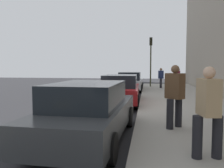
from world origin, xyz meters
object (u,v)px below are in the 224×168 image
at_px(parked_car_silver, 130,82).
at_px(pedestrian_burgundy_coat, 178,77).
at_px(pedestrian_tan_coat, 208,110).
at_px(pedestrian_brown_coat, 175,95).
at_px(pedestrian_navy_coat, 161,77).
at_px(traffic_light_pole, 151,54).
at_px(parked_car_charcoal, 89,111).
at_px(parked_car_red, 121,89).

relative_size(parked_car_silver, pedestrian_burgundy_coat, 2.57).
height_order(parked_car_silver, pedestrian_tan_coat, pedestrian_tan_coat).
distance_m(pedestrian_brown_coat, pedestrian_burgundy_coat, 14.76).
bearing_deg(pedestrian_navy_coat, traffic_light_pole, 34.82).
distance_m(pedestrian_tan_coat, pedestrian_navy_coat, 15.47).
height_order(pedestrian_tan_coat, traffic_light_pole, traffic_light_pole).
distance_m(parked_car_charcoal, pedestrian_tan_coat, 2.92).
xyz_separation_m(parked_car_silver, pedestrian_tan_coat, (-13.70, -2.47, 0.33)).
bearing_deg(parked_car_red, pedestrian_tan_coat, -160.82).
xyz_separation_m(parked_car_red, pedestrian_navy_coat, (8.30, -2.50, 0.29)).
bearing_deg(parked_car_silver, pedestrian_burgundy_coat, -52.72).
relative_size(parked_car_silver, traffic_light_pole, 0.96).
xyz_separation_m(pedestrian_tan_coat, pedestrian_burgundy_coat, (16.83, -1.64, -0.06)).
relative_size(pedestrian_tan_coat, traffic_light_pole, 0.40).
height_order(parked_car_charcoal, traffic_light_pole, traffic_light_pole).
relative_size(parked_car_silver, pedestrian_tan_coat, 2.39).
xyz_separation_m(pedestrian_tan_coat, pedestrian_navy_coat, (15.47, -0.01, -0.05)).
xyz_separation_m(parked_car_silver, pedestrian_brown_coat, (-11.49, -2.11, 0.36)).
bearing_deg(parked_car_charcoal, pedestrian_tan_coat, -114.63).
xyz_separation_m(parked_car_charcoal, pedestrian_brown_coat, (1.00, -2.27, 0.36)).
distance_m(parked_car_charcoal, pedestrian_brown_coat, 2.50).
bearing_deg(parked_car_charcoal, pedestrian_burgundy_coat, -15.29).
bearing_deg(pedestrian_brown_coat, parked_car_silver, 10.38).
bearing_deg(parked_car_charcoal, parked_car_silver, -0.74).
distance_m(parked_car_red, pedestrian_tan_coat, 7.60).
height_order(parked_car_charcoal, pedestrian_navy_coat, pedestrian_navy_coat).
bearing_deg(pedestrian_navy_coat, pedestrian_tan_coat, 179.98).
distance_m(parked_car_charcoal, pedestrian_navy_coat, 14.50).
height_order(pedestrian_tan_coat, pedestrian_burgundy_coat, pedestrian_tan_coat).
height_order(pedestrian_brown_coat, traffic_light_pole, traffic_light_pole).
relative_size(parked_car_red, pedestrian_burgundy_coat, 2.79).
relative_size(pedestrian_tan_coat, pedestrian_navy_coat, 1.05).
height_order(pedestrian_navy_coat, traffic_light_pole, traffic_light_pole).
relative_size(parked_car_red, traffic_light_pole, 1.04).
bearing_deg(pedestrian_burgundy_coat, parked_car_charcoal, 164.71).
xyz_separation_m(parked_car_charcoal, pedestrian_navy_coat, (14.26, -2.64, 0.29)).
bearing_deg(parked_car_red, pedestrian_navy_coat, -16.76).
distance_m(pedestrian_burgundy_coat, traffic_light_pole, 3.26).
bearing_deg(pedestrian_tan_coat, traffic_light_pole, 2.91).
bearing_deg(parked_car_red, parked_car_silver, -0.18).
xyz_separation_m(parked_car_charcoal, pedestrian_burgundy_coat, (15.62, -4.27, 0.27)).
bearing_deg(pedestrian_navy_coat, parked_car_red, 163.24).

